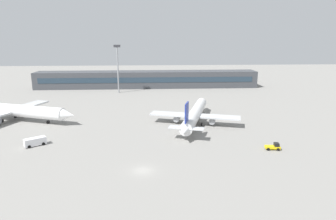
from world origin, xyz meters
The scene contains 7 objects.
ground_plane centered at (0.00, 40.00, 0.00)m, with size 400.00×400.00×0.00m, color gray.
terminal_building centered at (0.00, 105.31, 4.50)m, with size 121.04×12.13×9.00m.
airplane_near centered at (16.09, 33.90, 3.11)m, with size 28.71×40.30×10.21m.
airplane_mid centered at (-43.83, 40.57, 3.51)m, with size 44.80×32.06×11.50m.
baggage_tug_yellow centered at (32.10, 9.80, 0.80)m, with size 3.77×2.20×1.75m.
service_van_white centered at (-27.93, 16.16, 1.11)m, with size 5.41×4.62×2.08m.
floodlight_tower_west centered at (-14.27, 89.85, 13.83)m, with size 3.20×0.80×23.69m.
Camera 1 is at (1.92, -56.07, 26.96)m, focal length 31.06 mm.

